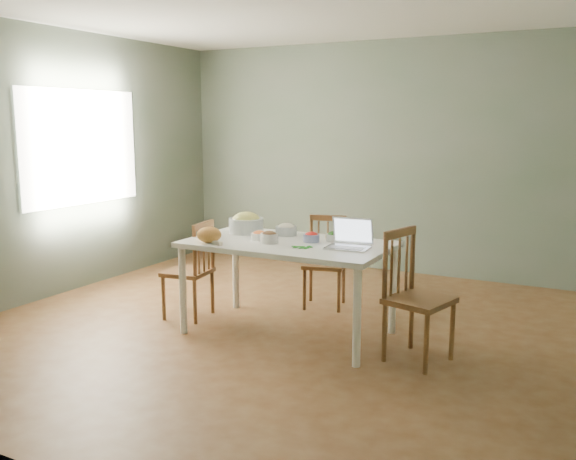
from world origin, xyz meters
The scene contains 21 objects.
floor centered at (0.00, 0.00, 0.00)m, with size 5.00×5.00×0.00m, color brown.
ceiling centered at (0.00, 0.00, 2.70)m, with size 5.00×5.00×0.00m, color white.
wall_back centered at (0.00, 2.50, 1.35)m, with size 5.00×0.00×2.70m, color slate.
wall_front centered at (0.00, -2.50, 1.35)m, with size 5.00×0.00×2.70m, color slate.
wall_left centered at (-2.50, 0.00, 1.35)m, with size 0.00×5.00×2.70m, color slate.
window_left centered at (-2.48, 0.30, 1.50)m, with size 0.04×1.60×1.20m, color white.
dining_table centered at (0.17, -0.06, 0.39)m, with size 1.68×0.94×0.79m, color white, non-canonical shape.
chair_far centered at (0.13, 0.78, 0.44)m, with size 0.39×0.37×0.87m, color brown, non-canonical shape.
chair_left centered at (-0.85, -0.09, 0.44)m, with size 0.39×0.37×0.89m, color brown, non-canonical shape.
chair_right centered at (1.31, -0.15, 0.49)m, with size 0.43×0.41×0.98m, color brown, non-canonical shape.
bread_boule centered at (-0.39, -0.39, 0.85)m, with size 0.20×0.20×0.13m, color #BD853C.
butter_stick centered at (-0.28, -0.44, 0.80)m, with size 0.11×0.03×0.03m, color beige.
bowl_squash centered at (-0.36, 0.14, 0.88)m, with size 0.31×0.31×0.18m, color #F6E77A, non-canonical shape.
bowl_carrot centered at (-0.09, -0.10, 0.83)m, with size 0.14×0.14×0.08m, color orange, non-canonical shape.
bowl_onion centered at (0.01, 0.21, 0.84)m, with size 0.19×0.19×0.10m, color silver, non-canonical shape.
bowl_mushroom centered at (0.05, -0.17, 0.84)m, with size 0.15×0.15×0.10m, color #452B14, non-canonical shape.
bowl_redpep centered at (0.34, 0.03, 0.83)m, with size 0.14×0.14×0.08m, color red, non-canonical shape.
bowl_broccoli centered at (0.49, 0.15, 0.83)m, with size 0.13×0.13×0.08m, color #113D08, non-canonical shape.
flatbread centered at (0.47, 0.29, 0.80)m, with size 0.22×0.22×0.02m, color beige.
basil_bunch centered at (0.36, -0.21, 0.80)m, with size 0.19×0.19×0.02m, color #165412, non-canonical shape.
laptop centered at (0.71, -0.09, 0.90)m, with size 0.33×0.28×0.23m, color silver, non-canonical shape.
Camera 1 is at (2.49, -4.49, 1.77)m, focal length 38.42 mm.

